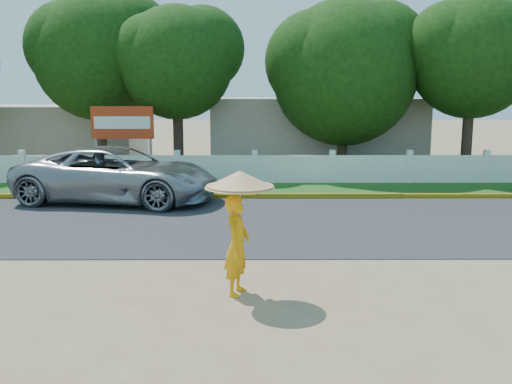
{
  "coord_description": "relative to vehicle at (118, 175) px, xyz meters",
  "views": [
    {
      "loc": [
        -0.06,
        -10.73,
        3.57
      ],
      "look_at": [
        0.0,
        2.0,
        1.3
      ],
      "focal_mm": 40.0,
      "sensor_mm": 36.0,
      "label": 1
    }
  ],
  "objects": [
    {
      "name": "ground",
      "position": [
        4.44,
        -7.47,
        -0.9
      ],
      "size": [
        120.0,
        120.0,
        0.0
      ],
      "primitive_type": "plane",
      "color": "#9E8460",
      "rests_on": "ground"
    },
    {
      "name": "road",
      "position": [
        4.44,
        -2.97,
        -0.89
      ],
      "size": [
        60.0,
        7.0,
        0.02
      ],
      "primitive_type": "cube",
      "color": "#38383A",
      "rests_on": "ground"
    },
    {
      "name": "grass_verge",
      "position": [
        4.44,
        2.28,
        -0.88
      ],
      "size": [
        60.0,
        3.5,
        0.03
      ],
      "primitive_type": "cube",
      "color": "#2D601E",
      "rests_on": "ground"
    },
    {
      "name": "curb",
      "position": [
        4.44,
        0.58,
        -0.82
      ],
      "size": [
        40.0,
        0.18,
        0.16
      ],
      "primitive_type": "cube",
      "color": "yellow",
      "rests_on": "ground"
    },
    {
      "name": "fence",
      "position": [
        4.44,
        3.73,
        -0.35
      ],
      "size": [
        40.0,
        0.1,
        1.1
      ],
      "primitive_type": "cube",
      "color": "silver",
      "rests_on": "ground"
    },
    {
      "name": "building_near",
      "position": [
        7.44,
        10.53,
        0.7
      ],
      "size": [
        10.0,
        6.0,
        3.2
      ],
      "primitive_type": "cube",
      "color": "#B7AD99",
      "rests_on": "ground"
    },
    {
      "name": "building_far",
      "position": [
        -5.56,
        11.53,
        0.5
      ],
      "size": [
        8.0,
        5.0,
        2.8
      ],
      "primitive_type": "cube",
      "color": "#B7AD99",
      "rests_on": "ground"
    },
    {
      "name": "vehicle",
      "position": [
        0.0,
        0.0,
        0.0
      ],
      "size": [
        6.9,
        4.12,
        1.79
      ],
      "primitive_type": "imported",
      "rotation": [
        0.0,
        0.0,
        1.39
      ],
      "color": "#93969B",
      "rests_on": "ground"
    },
    {
      "name": "monk_with_parasol",
      "position": [
        4.12,
        -8.52,
        0.55
      ],
      "size": [
        1.22,
        1.22,
        2.22
      ],
      "color": "orange",
      "rests_on": "ground"
    },
    {
      "name": "billboard",
      "position": [
        -0.88,
        4.83,
        1.24
      ],
      "size": [
        2.5,
        0.13,
        2.95
      ],
      "color": "gray",
      "rests_on": "ground"
    },
    {
      "name": "tree_row",
      "position": [
        8.03,
        6.68,
        3.84
      ],
      "size": [
        39.86,
        7.45,
        8.57
      ],
      "color": "#473828",
      "rests_on": "ground"
    }
  ]
}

